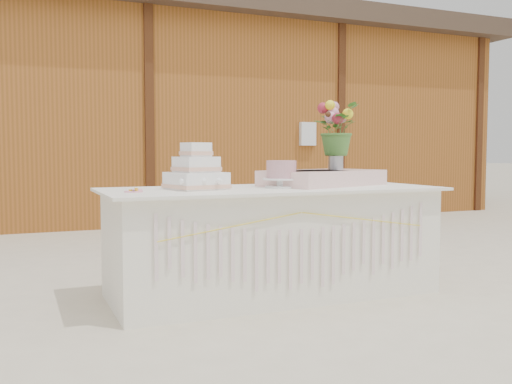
% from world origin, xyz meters
% --- Properties ---
extents(ground, '(80.00, 80.00, 0.00)m').
position_xyz_m(ground, '(0.00, 0.00, 0.00)').
color(ground, beige).
rests_on(ground, ground).
extents(barn, '(12.60, 4.60, 3.30)m').
position_xyz_m(barn, '(-0.01, 5.99, 1.68)').
color(barn, brown).
rests_on(barn, ground).
extents(cake_table, '(2.40, 1.00, 0.77)m').
position_xyz_m(cake_table, '(0.00, -0.00, 0.39)').
color(cake_table, white).
rests_on(cake_table, ground).
extents(wedding_cake, '(0.42, 0.42, 0.32)m').
position_xyz_m(wedding_cake, '(-0.55, 0.05, 0.88)').
color(wedding_cake, white).
rests_on(wedding_cake, cake_table).
extents(pink_cake_stand, '(0.27, 0.27, 0.19)m').
position_xyz_m(pink_cake_stand, '(0.05, -0.04, 0.88)').
color(pink_cake_stand, white).
rests_on(pink_cake_stand, cake_table).
extents(satin_runner, '(1.05, 0.82, 0.12)m').
position_xyz_m(satin_runner, '(0.47, 0.11, 0.83)').
color(satin_runner, '#FFCECD').
rests_on(satin_runner, cake_table).
extents(flower_vase, '(0.12, 0.12, 0.16)m').
position_xyz_m(flower_vase, '(0.61, 0.14, 0.97)').
color(flower_vase, silver).
rests_on(flower_vase, satin_runner).
extents(bouquet, '(0.49, 0.48, 0.41)m').
position_xyz_m(bouquet, '(0.61, 0.14, 1.25)').
color(bouquet, '#41722D').
rests_on(bouquet, flower_vase).
extents(loose_flowers, '(0.26, 0.42, 0.02)m').
position_xyz_m(loose_flowers, '(-1.02, 0.10, 0.78)').
color(loose_flowers, pink).
rests_on(loose_flowers, cake_table).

